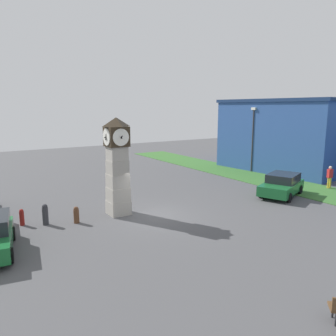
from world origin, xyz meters
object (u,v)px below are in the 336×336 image
(bollard_mid_row, at_px, (45,214))
(car_far_lot, at_px, (282,185))
(pedestrian_near_bench, at_px, (330,176))
(street_lamp_near_road, at_px, (253,135))
(clock_tower, at_px, (117,166))
(bollard_far_row, at_px, (76,215))
(bollard_near_tower, at_px, (22,217))

(bollard_mid_row, distance_m, car_far_lot, 15.66)
(bollard_mid_row, xyz_separation_m, pedestrian_near_bench, (3.52, 20.13, 0.44))
(car_far_lot, height_order, street_lamp_near_road, street_lamp_near_road)
(clock_tower, bearing_deg, street_lamp_near_road, 106.89)
(clock_tower, bearing_deg, bollard_far_row, -85.88)
(clock_tower, xyz_separation_m, bollard_mid_row, (-0.43, -4.01, -2.28))
(bollard_far_row, bearing_deg, car_far_lot, 80.77)
(bollard_far_row, distance_m, pedestrian_near_bench, 18.90)
(clock_tower, distance_m, bollard_near_tower, 5.70)
(bollard_far_row, distance_m, street_lamp_near_road, 19.62)
(pedestrian_near_bench, bearing_deg, bollard_near_tower, -100.93)
(bollard_far_row, xyz_separation_m, car_far_lot, (2.26, 13.93, 0.32))
(street_lamp_near_road, bearing_deg, pedestrian_near_bench, -0.17)
(bollard_near_tower, distance_m, pedestrian_near_bench, 21.60)
(car_far_lot, distance_m, pedestrian_near_bench, 4.79)
(car_far_lot, bearing_deg, street_lamp_near_road, 147.06)
(clock_tower, xyz_separation_m, bollard_far_row, (0.18, -2.54, -2.39))
(clock_tower, relative_size, street_lamp_near_road, 0.91)
(bollard_near_tower, bearing_deg, car_far_lot, 78.16)
(car_far_lot, distance_m, street_lamp_near_road, 9.19)
(bollard_far_row, relative_size, street_lamp_near_road, 0.15)
(clock_tower, xyz_separation_m, pedestrian_near_bench, (3.09, 16.13, -1.84))
(clock_tower, relative_size, bollard_near_tower, 6.27)
(bollard_near_tower, xyz_separation_m, pedestrian_near_bench, (4.09, 21.20, 0.56))
(bollard_near_tower, relative_size, street_lamp_near_road, 0.15)
(bollard_near_tower, relative_size, car_far_lot, 0.19)
(bollard_mid_row, bearing_deg, pedestrian_near_bench, 80.09)
(pedestrian_near_bench, height_order, street_lamp_near_road, street_lamp_near_road)
(pedestrian_near_bench, relative_size, street_lamp_near_road, 0.29)
(bollard_mid_row, bearing_deg, car_far_lot, 79.42)
(clock_tower, height_order, bollard_far_row, clock_tower)
(bollard_far_row, relative_size, car_far_lot, 0.20)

